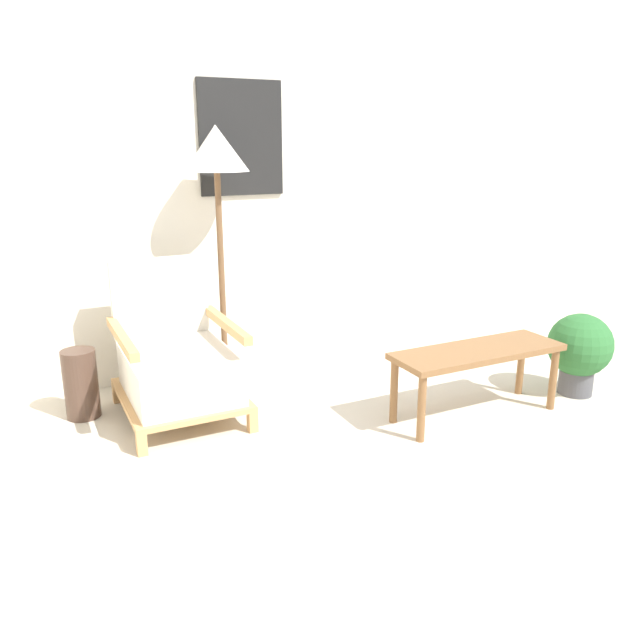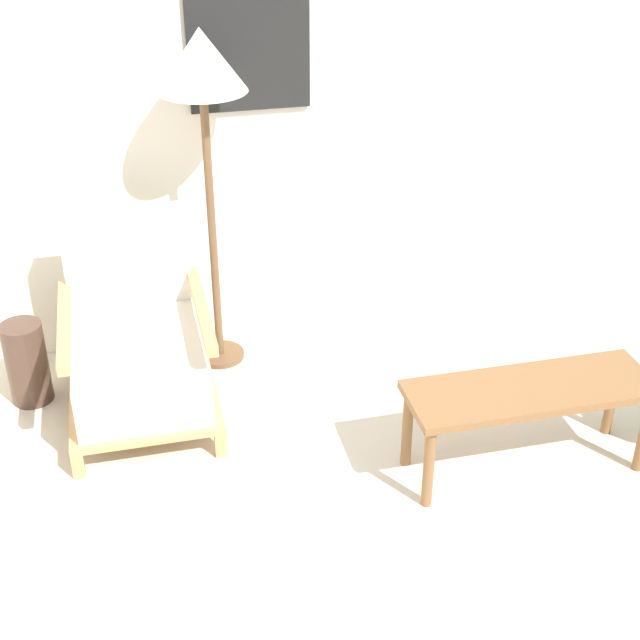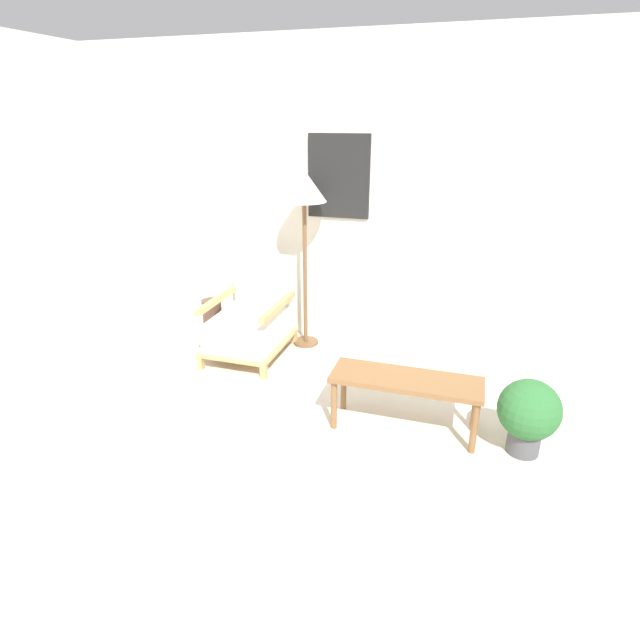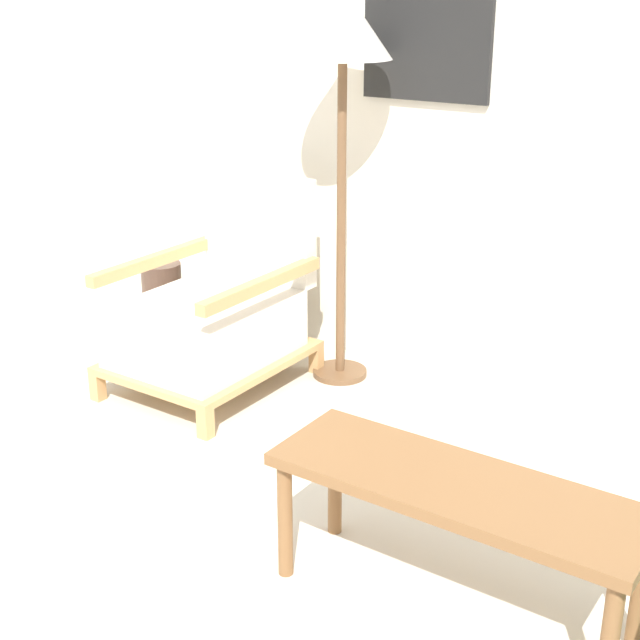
% 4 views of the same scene
% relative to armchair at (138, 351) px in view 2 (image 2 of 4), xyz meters
% --- Properties ---
extents(wall_back, '(8.00, 0.09, 2.70)m').
position_rel_armchair_xyz_m(wall_back, '(0.92, 0.64, 1.04)').
color(wall_back, silver).
rests_on(wall_back, ground_plane).
extents(armchair, '(0.64, 0.80, 0.87)m').
position_rel_armchair_xyz_m(armchair, '(0.00, 0.00, 0.00)').
color(armchair, tan).
rests_on(armchair, ground_plane).
extents(floor_lamp, '(0.39, 0.39, 1.63)m').
position_rel_armchair_xyz_m(floor_lamp, '(0.40, 0.36, 1.09)').
color(floor_lamp, brown).
rests_on(floor_lamp, ground_plane).
extents(coffee_table, '(1.02, 0.34, 0.41)m').
position_rel_armchair_xyz_m(coffee_table, '(1.52, -0.79, 0.03)').
color(coffee_table, brown).
rests_on(coffee_table, ground_plane).
extents(vase, '(0.19, 0.19, 0.40)m').
position_rel_armchair_xyz_m(vase, '(-0.50, 0.21, -0.11)').
color(vase, '#473328').
rests_on(vase, ground_plane).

